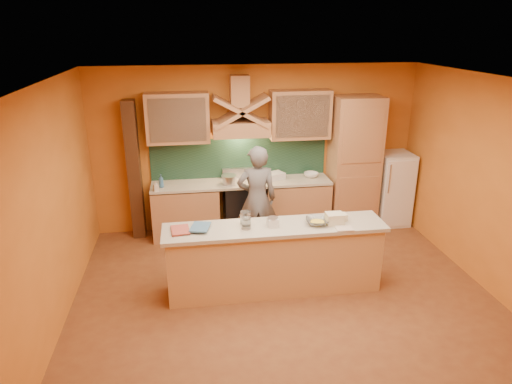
{
  "coord_description": "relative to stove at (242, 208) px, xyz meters",
  "views": [
    {
      "loc": [
        -1.16,
        -4.99,
        3.39
      ],
      "look_at": [
        -0.26,
        0.9,
        1.2
      ],
      "focal_mm": 32.0,
      "sensor_mm": 36.0,
      "label": 1
    }
  ],
  "objects": [
    {
      "name": "floor",
      "position": [
        0.3,
        -2.2,
        -0.45
      ],
      "size": [
        5.5,
        5.0,
        0.01
      ],
      "primitive_type": "cube",
      "color": "brown",
      "rests_on": "ground"
    },
    {
      "name": "ceiling",
      "position": [
        0.3,
        -2.2,
        2.35
      ],
      "size": [
        5.5,
        5.0,
        0.01
      ],
      "primitive_type": "cube",
      "color": "white",
      "rests_on": "wall_back"
    },
    {
      "name": "wall_back",
      "position": [
        0.3,
        0.3,
        0.95
      ],
      "size": [
        5.5,
        0.02,
        2.8
      ],
      "primitive_type": "cube",
      "color": "orange",
      "rests_on": "floor"
    },
    {
      "name": "wall_front",
      "position": [
        0.3,
        -4.7,
        0.95
      ],
      "size": [
        5.5,
        0.02,
        2.8
      ],
      "primitive_type": "cube",
      "color": "orange",
      "rests_on": "floor"
    },
    {
      "name": "wall_left",
      "position": [
        -2.45,
        -2.2,
        0.95
      ],
      "size": [
        0.02,
        5.0,
        2.8
      ],
      "primitive_type": "cube",
      "color": "orange",
      "rests_on": "floor"
    },
    {
      "name": "wall_right",
      "position": [
        3.05,
        -2.2,
        0.95
      ],
      "size": [
        0.02,
        5.0,
        2.8
      ],
      "primitive_type": "cube",
      "color": "orange",
      "rests_on": "floor"
    },
    {
      "name": "base_cabinet_left",
      "position": [
        -0.95,
        0.0,
        -0.02
      ],
      "size": [
        1.1,
        0.6,
        0.86
      ],
      "primitive_type": "cube",
      "color": "tan",
      "rests_on": "floor"
    },
    {
      "name": "base_cabinet_right",
      "position": [
        0.95,
        0.0,
        -0.02
      ],
      "size": [
        1.1,
        0.6,
        0.86
      ],
      "primitive_type": "cube",
      "color": "tan",
      "rests_on": "floor"
    },
    {
      "name": "counter_top",
      "position": [
        -0.0,
        0.0,
        0.45
      ],
      "size": [
        3.0,
        0.62,
        0.04
      ],
      "primitive_type": "cube",
      "color": "#BBB29E",
      "rests_on": "base_cabinet_left"
    },
    {
      "name": "stove",
      "position": [
        0.0,
        0.0,
        0.0
      ],
      "size": [
        0.6,
        0.58,
        0.9
      ],
      "primitive_type": "cube",
      "color": "black",
      "rests_on": "floor"
    },
    {
      "name": "backsplash",
      "position": [
        -0.0,
        0.28,
        0.8
      ],
      "size": [
        3.0,
        0.03,
        0.7
      ],
      "primitive_type": "cube",
      "color": "#193729",
      "rests_on": "wall_back"
    },
    {
      "name": "range_hood",
      "position": [
        0.0,
        0.05,
        1.37
      ],
      "size": [
        0.92,
        0.5,
        0.24
      ],
      "primitive_type": "cube",
      "color": "tan",
      "rests_on": "wall_back"
    },
    {
      "name": "hood_chimney",
      "position": [
        0.0,
        0.15,
        1.95
      ],
      "size": [
        0.3,
        0.3,
        0.5
      ],
      "primitive_type": "cube",
      "color": "tan",
      "rests_on": "wall_back"
    },
    {
      "name": "upper_cabinet_left",
      "position": [
        -1.0,
        0.12,
        1.55
      ],
      "size": [
        1.0,
        0.35,
        0.8
      ],
      "primitive_type": "cube",
      "color": "tan",
      "rests_on": "wall_back"
    },
    {
      "name": "upper_cabinet_right",
      "position": [
        1.0,
        0.12,
        1.55
      ],
      "size": [
        1.0,
        0.35,
        0.8
      ],
      "primitive_type": "cube",
      "color": "tan",
      "rests_on": "wall_back"
    },
    {
      "name": "pantry_column",
      "position": [
        1.95,
        0.0,
        0.7
      ],
      "size": [
        0.8,
        0.6,
        2.3
      ],
      "primitive_type": "cube",
      "color": "tan",
      "rests_on": "floor"
    },
    {
      "name": "fridge",
      "position": [
        2.7,
        0.0,
        0.2
      ],
      "size": [
        0.58,
        0.6,
        1.3
      ],
      "primitive_type": "cube",
      "color": "white",
      "rests_on": "floor"
    },
    {
      "name": "trim_column_left",
      "position": [
        -1.75,
        0.15,
        0.7
      ],
      "size": [
        0.2,
        0.3,
        2.3
      ],
      "primitive_type": "cube",
      "color": "#472816",
      "rests_on": "floor"
    },
    {
      "name": "island_body",
      "position": [
        0.2,
        -1.9,
        -0.01
      ],
      "size": [
        2.8,
        0.55,
        0.88
      ],
      "primitive_type": "cube",
      "color": "tan",
      "rests_on": "floor"
    },
    {
      "name": "island_top",
      "position": [
        0.2,
        -1.9,
        0.47
      ],
      "size": [
        2.9,
        0.62,
        0.05
      ],
      "primitive_type": "cube",
      "color": "#BBB29E",
      "rests_on": "island_body"
    },
    {
      "name": "person",
      "position": [
        0.15,
        -0.67,
        0.4
      ],
      "size": [
        0.63,
        0.42,
        1.7
      ],
      "primitive_type": "imported",
      "rotation": [
        0.0,
        0.0,
        3.12
      ],
      "color": "slate",
      "rests_on": "floor"
    },
    {
      "name": "pot_large",
      "position": [
        -0.22,
        -0.11,
        0.53
      ],
      "size": [
        0.26,
        0.26,
        0.16
      ],
      "primitive_type": "cylinder",
      "rotation": [
        0.0,
        0.0,
        -0.28
      ],
      "color": "#B6B5BD",
      "rests_on": "stove"
    },
    {
      "name": "pot_small",
      "position": [
        0.19,
        0.07,
        0.52
      ],
      "size": [
        0.22,
        0.22,
        0.14
      ],
      "primitive_type": "cylinder",
      "rotation": [
        0.0,
        0.0,
        -0.2
      ],
      "color": "silver",
      "rests_on": "stove"
    },
    {
      "name": "soap_bottle_a",
      "position": [
        -1.39,
        -0.25,
        0.55
      ],
      "size": [
        0.1,
        0.1,
        0.17
      ],
      "primitive_type": "imported",
      "rotation": [
        0.0,
        0.0,
        0.33
      ],
      "color": "beige",
      "rests_on": "counter_top"
    },
    {
      "name": "soap_bottle_b",
      "position": [
        -1.32,
        -0.09,
        0.58
      ],
      "size": [
        0.1,
        0.1,
        0.22
      ],
      "primitive_type": "imported",
      "rotation": [
        0.0,
        0.0,
        0.23
      ],
      "color": "#376697",
      "rests_on": "counter_top"
    },
    {
      "name": "bowl_back",
      "position": [
        1.22,
        0.06,
        0.51
      ],
      "size": [
        0.28,
        0.28,
        0.08
      ],
      "primitive_type": "imported",
      "rotation": [
        0.0,
        0.0,
        -0.13
      ],
      "color": "silver",
      "rests_on": "counter_top"
    },
    {
      "name": "dish_rack",
      "position": [
        0.58,
        0.08,
        0.52
      ],
      "size": [
        0.36,
        0.33,
        0.1
      ],
      "primitive_type": "cube",
      "rotation": [
        0.0,
        0.0,
        0.41
      ],
      "color": "silver",
      "rests_on": "counter_top"
    },
    {
      "name": "book_lower",
      "position": [
        -1.13,
        -1.89,
        0.51
      ],
      "size": [
        0.25,
        0.32,
        0.03
      ],
      "primitive_type": "imported",
      "rotation": [
        0.0,
        0.0,
        0.1
      ],
      "color": "#B24B3F",
      "rests_on": "island_top"
    },
    {
      "name": "book_upper",
      "position": [
        -0.87,
        -1.84,
        0.53
      ],
      "size": [
        0.3,
        0.36,
        0.02
      ],
      "primitive_type": "imported",
      "rotation": [
        0.0,
        0.0,
        -0.26
      ],
      "color": "teal",
      "rests_on": "island_top"
    },
    {
      "name": "jar_large",
      "position": [
        -0.17,
        -1.78,
        0.58
      ],
      "size": [
        0.16,
        0.16,
        0.17
      ],
      "primitive_type": "cylinder",
      "rotation": [
        0.0,
        0.0,
        -0.2
      ],
      "color": "silver",
      "rests_on": "island_top"
    },
    {
      "name": "jar_small",
      "position": [
        -0.18,
        -1.93,
        0.57
      ],
      "size": [
        0.14,
        0.14,
        0.15
      ],
      "primitive_type": "cylinder",
      "rotation": [
        0.0,
        0.0,
        -0.17
      ],
      "color": "silver",
      "rests_on": "island_top"
    },
    {
      "name": "kitchen_scale",
      "position": [
        0.17,
        -1.91,
        0.55
      ],
      "size": [
        0.14,
        0.14,
        0.11
      ],
      "primitive_type": "cube",
      "rotation": [
        0.0,
        0.0,
        0.08
      ],
      "color": "white",
      "rests_on": "island_top"
    },
    {
      "name": "mixing_bowl",
      "position": [
        0.76,
        -1.93,
        0.53
      ],
      "size": [
        0.35,
        0.35,
        0.07
      ],
      "primitive_type": "imported",
      "rotation": [
        0.0,
        0.0,
        -0.16
      ],
      "color": "white",
      "rests_on": "island_top"
    },
    {
      "name": "cloth",
      "position": [
        1.05,
        -2.13,
        0.5
      ],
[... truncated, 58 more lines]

